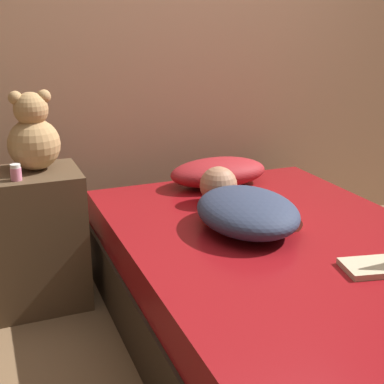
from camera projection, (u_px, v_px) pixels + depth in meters
ground_plane at (282, 339)px, 2.40m from camera, size 12.00×12.00×0.00m
wall_back at (179, 30)px, 3.12m from camera, size 8.00×0.06×2.60m
bed at (285, 292)px, 2.33m from camera, size 1.34×2.01×0.48m
nightstand at (36, 239)px, 2.62m from camera, size 0.46×0.39×0.68m
pillow at (218, 172)px, 2.96m from camera, size 0.56×0.32×0.15m
person_lying at (243, 207)px, 2.39m from camera, size 0.47×0.75×0.19m
teddy_bear at (33, 136)px, 2.50m from camera, size 0.25×0.25×0.38m
bottle_pink at (16, 172)px, 2.38m from camera, size 0.05×0.05×0.07m
book at (370, 267)px, 1.98m from camera, size 0.23×0.19×0.02m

